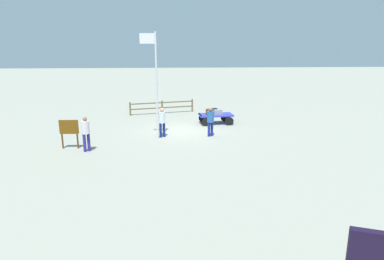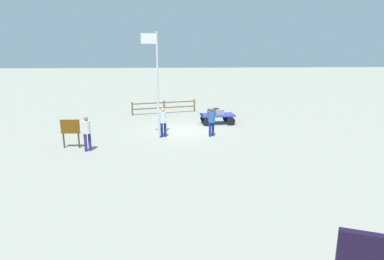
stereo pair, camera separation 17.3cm
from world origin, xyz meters
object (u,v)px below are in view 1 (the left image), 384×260
at_px(suitcase_olive, 217,112).
at_px(suitcase_maroon, 210,112).
at_px(flagpole, 155,79).
at_px(worker_trailing, 162,120).
at_px(luggage_cart, 215,117).
at_px(worker_supervisor, 86,131).
at_px(suitcase_navy, 213,111).
at_px(worker_lead, 211,119).
at_px(signboard, 69,130).

distance_m(suitcase_olive, suitcase_maroon, 0.51).
bearing_deg(flagpole, suitcase_maroon, -137.17).
bearing_deg(worker_trailing, suitcase_maroon, -136.36).
distance_m(luggage_cart, worker_supervisor, 8.75).
distance_m(worker_supervisor, flagpole, 4.46).
bearing_deg(suitcase_maroon, luggage_cart, -153.16).
height_order(suitcase_navy, worker_lead, worker_lead).
xyz_separation_m(worker_supervisor, flagpole, (-3.22, -2.13, 2.23)).
height_order(suitcase_olive, suitcase_maroon, suitcase_maroon).
xyz_separation_m(worker_lead, worker_trailing, (2.66, -0.01, -0.02)).
bearing_deg(suitcase_maroon, worker_trailing, 43.64).
xyz_separation_m(suitcase_maroon, worker_supervisor, (6.50, 5.17, 0.18)).
distance_m(suitcase_navy, signboard, 9.15).
distance_m(suitcase_navy, worker_supervisor, 8.72).
bearing_deg(worker_trailing, signboard, 21.90).
height_order(suitcase_navy, flagpole, flagpole).
xyz_separation_m(luggage_cart, suitcase_navy, (0.14, -0.15, 0.34)).
relative_size(luggage_cart, worker_lead, 1.38).
bearing_deg(luggage_cart, suitcase_maroon, 26.84).
bearing_deg(suitcase_navy, signboard, 32.88).
height_order(suitcase_navy, suitcase_maroon, suitcase_maroon).
height_order(worker_trailing, worker_supervisor, worker_supervisor).
height_order(luggage_cart, suitcase_maroon, suitcase_maroon).
bearing_deg(worker_supervisor, suitcase_navy, -140.78).
bearing_deg(signboard, worker_supervisor, 149.39).
height_order(worker_lead, signboard, worker_lead).
xyz_separation_m(suitcase_olive, worker_trailing, (3.45, 2.99, 0.15)).
distance_m(suitcase_navy, worker_lead, 3.24).
height_order(worker_supervisor, signboard, worker_supervisor).
relative_size(suitcase_navy, suitcase_maroon, 0.99).
height_order(luggage_cart, worker_trailing, worker_trailing).
xyz_separation_m(suitcase_olive, suitcase_maroon, (0.48, 0.16, 0.03)).
distance_m(suitcase_olive, worker_supervisor, 8.79).
bearing_deg(worker_supervisor, worker_trailing, -146.47).
bearing_deg(signboard, suitcase_navy, -147.12).
relative_size(suitcase_maroon, flagpole, 0.10).
xyz_separation_m(flagpole, signboard, (4.14, 1.58, -2.28)).
relative_size(luggage_cart, worker_trailing, 1.36).
distance_m(worker_lead, signboard, 7.33).
bearing_deg(worker_lead, suitcase_olive, -104.89).
relative_size(worker_lead, worker_supervisor, 0.96).
bearing_deg(luggage_cart, suitcase_olive, 155.68).
distance_m(suitcase_navy, worker_trailing, 4.53).
relative_size(suitcase_olive, worker_trailing, 0.41).
height_order(suitcase_olive, flagpole, flagpole).
bearing_deg(worker_trailing, worker_lead, 179.84).
bearing_deg(flagpole, signboard, 20.89).
relative_size(luggage_cart, signboard, 1.56).
relative_size(suitcase_olive, flagpole, 0.12).
height_order(luggage_cart, signboard, signboard).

